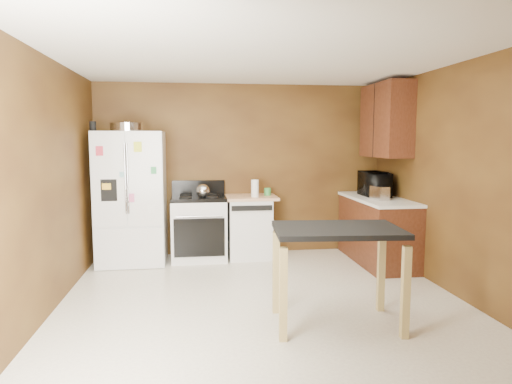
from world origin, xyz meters
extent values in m
plane|color=white|center=(0.00, 0.00, 0.00)|extent=(4.50, 4.50, 0.00)
plane|color=white|center=(0.00, 0.00, 2.50)|extent=(4.50, 4.50, 0.00)
plane|color=brown|center=(0.00, 2.25, 1.25)|extent=(4.20, 0.00, 4.20)
plane|color=brown|center=(0.00, -2.25, 1.25)|extent=(4.20, 0.00, 4.20)
plane|color=brown|center=(-2.10, 0.00, 1.25)|extent=(0.00, 4.50, 4.50)
plane|color=brown|center=(2.10, 0.00, 1.25)|extent=(0.00, 4.50, 4.50)
cylinder|color=silver|center=(-1.57, 1.83, 1.86)|extent=(0.44, 0.44, 0.11)
cylinder|color=black|center=(-1.99, 1.73, 1.86)|extent=(0.08, 0.08, 0.13)
sphere|color=silver|center=(-0.58, 1.78, 0.99)|extent=(0.19, 0.19, 0.19)
cylinder|color=white|center=(0.15, 1.83, 1.01)|extent=(0.11, 0.11, 0.24)
cylinder|color=green|center=(0.35, 1.98, 0.94)|extent=(0.11, 0.11, 0.11)
cube|color=silver|center=(1.73, 1.24, 0.99)|extent=(0.20, 0.27, 0.18)
imported|color=black|center=(1.82, 1.63, 1.06)|extent=(0.38, 0.56, 0.31)
cube|color=white|center=(-1.55, 1.88, 0.90)|extent=(0.90, 0.75, 1.80)
cube|color=white|center=(-1.78, 1.49, 1.18)|extent=(0.43, 0.02, 1.20)
cube|color=white|center=(-1.32, 1.49, 1.18)|extent=(0.43, 0.02, 1.20)
cube|color=white|center=(-1.55, 1.49, 0.28)|extent=(0.88, 0.02, 0.54)
cube|color=black|center=(-1.78, 1.48, 1.05)|extent=(0.20, 0.01, 0.28)
cylinder|color=silver|center=(-1.56, 1.46, 1.20)|extent=(0.02, 0.02, 0.90)
cylinder|color=silver|center=(-1.54, 1.46, 1.20)|extent=(0.02, 0.02, 0.90)
cube|color=#D83247|center=(-1.87, 1.46, 1.55)|extent=(0.09, 0.00, 0.12)
cube|color=#F1FF35|center=(-1.40, 1.46, 1.60)|extent=(0.10, 0.00, 0.13)
cube|color=#39A157|center=(-1.21, 1.46, 1.30)|extent=(0.07, 0.00, 0.09)
cube|color=yellow|center=(-1.80, 1.46, 1.10)|extent=(0.11, 0.00, 0.08)
cube|color=pink|center=(-1.50, 1.46, 0.95)|extent=(0.08, 0.00, 0.11)
cube|color=white|center=(-1.25, 1.46, 0.80)|extent=(0.09, 0.00, 0.10)
cube|color=#86C3C9|center=(-1.60, 1.46, 1.25)|extent=(0.07, 0.00, 0.07)
cube|color=white|center=(-0.64, 1.93, 0.42)|extent=(0.76, 0.65, 0.85)
cube|color=black|center=(-0.64, 1.93, 0.88)|extent=(0.76, 0.65, 0.05)
cube|color=black|center=(-0.64, 2.21, 1.00)|extent=(0.76, 0.06, 0.20)
cube|color=black|center=(-0.64, 1.59, 0.38)|extent=(0.68, 0.02, 0.52)
cylinder|color=silver|center=(-0.64, 1.58, 0.67)|extent=(0.62, 0.02, 0.02)
cylinder|color=black|center=(-0.82, 2.08, 0.91)|extent=(0.17, 0.17, 0.02)
cylinder|color=black|center=(-0.46, 2.08, 0.91)|extent=(0.17, 0.17, 0.02)
cylinder|color=black|center=(-0.82, 1.77, 0.91)|extent=(0.17, 0.17, 0.02)
cylinder|color=black|center=(-0.46, 1.77, 0.91)|extent=(0.17, 0.17, 0.02)
cube|color=white|center=(0.08, 1.95, 0.42)|extent=(0.60, 0.60, 0.85)
cube|color=black|center=(0.08, 1.64, 0.76)|extent=(0.56, 0.02, 0.07)
cube|color=tan|center=(0.08, 1.95, 0.87)|extent=(0.78, 0.62, 0.04)
cube|color=#592A18|center=(1.80, 1.45, 0.43)|extent=(0.60, 1.55, 0.86)
cube|color=white|center=(1.80, 1.45, 0.88)|extent=(0.63, 1.58, 0.04)
cube|color=#592A18|center=(1.93, 1.55, 1.95)|extent=(0.35, 1.05, 1.00)
cube|color=black|center=(1.75, 1.55, 1.95)|extent=(0.01, 0.01, 1.00)
cube|color=black|center=(0.57, -0.58, 0.88)|extent=(1.18, 0.84, 0.05)
cube|color=#A58D50|center=(0.08, -0.22, 0.40)|extent=(0.07, 0.07, 0.80)
cube|color=#A58D50|center=(1.12, -0.31, 0.40)|extent=(0.07, 0.07, 0.80)
cube|color=#A58D50|center=(0.03, -0.86, 0.40)|extent=(0.07, 0.07, 0.80)
cube|color=#A58D50|center=(1.07, -0.95, 0.40)|extent=(0.07, 0.07, 0.80)
camera|label=1|loc=(-0.69, -4.48, 1.68)|focal=32.00mm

